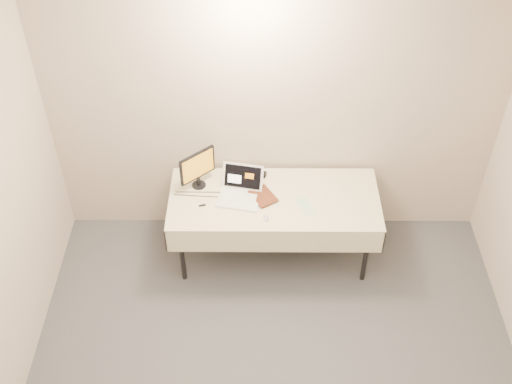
{
  "coord_description": "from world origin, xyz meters",
  "views": [
    {
      "loc": [
        -0.14,
        -2.06,
        4.61
      ],
      "look_at": [
        -0.16,
        1.99,
        0.86
      ],
      "focal_mm": 45.0,
      "sensor_mm": 36.0,
      "label": 1
    }
  ],
  "objects_px": {
    "table": "(274,203)",
    "book": "(254,191)",
    "monitor": "(197,167)",
    "laptop": "(241,190)"
  },
  "relations": [
    {
      "from": "table",
      "to": "monitor",
      "type": "xyz_separation_m",
      "value": [
        -0.68,
        0.16,
        0.28
      ]
    },
    {
      "from": "monitor",
      "to": "book",
      "type": "distance_m",
      "value": 0.55
    },
    {
      "from": "laptop",
      "to": "book",
      "type": "xyz_separation_m",
      "value": [
        0.12,
        -0.08,
        0.06
      ]
    },
    {
      "from": "laptop",
      "to": "book",
      "type": "bearing_deg",
      "value": -23.02
    },
    {
      "from": "table",
      "to": "book",
      "type": "height_order",
      "value": "book"
    },
    {
      "from": "monitor",
      "to": "table",
      "type": "bearing_deg",
      "value": -54.64
    },
    {
      "from": "book",
      "to": "monitor",
      "type": "bearing_deg",
      "value": 126.19
    },
    {
      "from": "table",
      "to": "book",
      "type": "relative_size",
      "value": 7.6
    },
    {
      "from": "table",
      "to": "laptop",
      "type": "height_order",
      "value": "laptop"
    },
    {
      "from": "table",
      "to": "monitor",
      "type": "relative_size",
      "value": 4.99
    }
  ]
}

